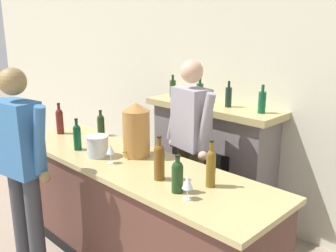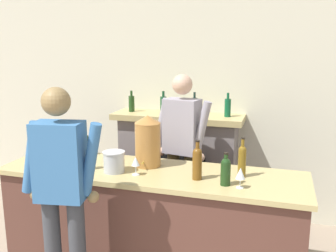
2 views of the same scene
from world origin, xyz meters
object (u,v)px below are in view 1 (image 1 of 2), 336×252
(wine_bottle_riesling_slim, at_px, (101,124))
(wine_bottle_cabernet_heavy, at_px, (211,167))
(ice_bucket_steel, at_px, (98,146))
(wine_bottle_merlot_tall, at_px, (159,160))
(person_customer, at_px, (23,169))
(wine_glass_front_left, at_px, (110,150))
(wine_bottle_chardonnay_pale, at_px, (177,175))
(copper_dispenser, at_px, (136,130))
(wine_bottle_burgundy_dark, at_px, (60,120))
(wine_bottle_rose_blush, at_px, (77,136))
(wine_glass_by_dispenser, at_px, (188,183))
(person_bartender, at_px, (190,146))
(fireplace_stone, at_px, (212,160))

(wine_bottle_riesling_slim, relative_size, wine_bottle_cabernet_heavy, 0.78)
(ice_bucket_steel, xyz_separation_m, wine_bottle_merlot_tall, (0.76, 0.03, 0.06))
(person_customer, xyz_separation_m, wine_glass_front_left, (0.35, 0.61, 0.10))
(ice_bucket_steel, distance_m, wine_bottle_chardonnay_pale, 1.01)
(person_customer, bearing_deg, copper_dispenser, 67.32)
(wine_bottle_burgundy_dark, bearing_deg, wine_bottle_merlot_tall, -3.75)
(wine_bottle_rose_blush, xyz_separation_m, wine_glass_front_left, (0.50, 0.00, -0.02))
(wine_bottle_merlot_tall, height_order, wine_glass_front_left, wine_bottle_merlot_tall)
(wine_bottle_cabernet_heavy, xyz_separation_m, wine_glass_front_left, (-0.89, -0.22, -0.04))
(copper_dispenser, relative_size, wine_glass_front_left, 2.93)
(wine_bottle_rose_blush, height_order, wine_glass_front_left, wine_bottle_rose_blush)
(ice_bucket_steel, relative_size, wine_glass_by_dispenser, 1.18)
(person_bartender, bearing_deg, ice_bucket_steel, -119.52)
(fireplace_stone, height_order, wine_bottle_cabernet_heavy, fireplace_stone)
(wine_glass_front_left, bearing_deg, wine_bottle_riesling_slim, 149.87)
(wine_bottle_riesling_slim, bearing_deg, fireplace_stone, 52.52)
(fireplace_stone, relative_size, wine_bottle_chardonnay_pale, 5.78)
(wine_glass_by_dispenser, bearing_deg, ice_bucket_steel, 176.52)
(fireplace_stone, relative_size, person_customer, 0.87)
(wine_bottle_rose_blush, bearing_deg, wine_bottle_chardonnay_pale, -0.45)
(ice_bucket_steel, xyz_separation_m, wine_bottle_chardonnay_pale, (1.00, -0.04, 0.03))
(wine_glass_by_dispenser, bearing_deg, person_customer, -156.02)
(copper_dispenser, xyz_separation_m, wine_bottle_rose_blush, (-0.52, -0.28, -0.11))
(wine_bottle_chardonnay_pale, bearing_deg, ice_bucket_steel, 177.87)
(wine_bottle_burgundy_dark, relative_size, wine_bottle_chardonnay_pale, 1.22)
(wine_bottle_cabernet_heavy, bearing_deg, wine_bottle_rose_blush, -170.78)
(wine_bottle_chardonnay_pale, bearing_deg, wine_bottle_cabernet_heavy, 65.87)
(wine_bottle_riesling_slim, xyz_separation_m, wine_bottle_cabernet_heavy, (1.62, -0.20, 0.03))
(wine_bottle_riesling_slim, distance_m, wine_bottle_merlot_tall, 1.32)
(wine_bottle_chardonnay_pale, bearing_deg, wine_bottle_riesling_slim, 163.88)
(person_bartender, height_order, ice_bucket_steel, person_bartender)
(wine_bottle_riesling_slim, xyz_separation_m, wine_bottle_chardonnay_pale, (1.52, -0.44, 0.00))
(person_customer, distance_m, wine_glass_by_dispenser, 1.39)
(wine_bottle_riesling_slim, relative_size, wine_glass_by_dispenser, 1.62)
(fireplace_stone, distance_m, wine_bottle_cabernet_heavy, 1.54)
(person_bartender, distance_m, wine_bottle_cabernet_heavy, 0.89)
(copper_dispenser, bearing_deg, wine_bottle_burgundy_dark, -174.05)
(wine_bottle_riesling_slim, relative_size, wine_bottle_chardonnay_pale, 1.00)
(wine_bottle_burgundy_dark, xyz_separation_m, wine_bottle_chardonnay_pale, (1.89, -0.17, -0.02))
(wine_glass_front_left, relative_size, wine_glass_by_dispenser, 0.98)
(person_bartender, relative_size, copper_dispenser, 3.78)
(copper_dispenser, xyz_separation_m, wine_bottle_riesling_slim, (-0.74, 0.15, -0.12))
(wine_bottle_burgundy_dark, height_order, wine_bottle_chardonnay_pale, wine_bottle_burgundy_dark)
(copper_dispenser, xyz_separation_m, wine_glass_front_left, (-0.02, -0.27, -0.13))
(fireplace_stone, distance_m, wine_bottle_chardonnay_pale, 1.67)
(wine_bottle_riesling_slim, bearing_deg, wine_bottle_rose_blush, -62.09)
(person_bartender, relative_size, wine_glass_by_dispenser, 10.83)
(fireplace_stone, bearing_deg, wine_bottle_cabernet_heavy, -52.59)
(wine_bottle_chardonnay_pale, distance_m, wine_glass_front_left, 0.79)
(wine_bottle_riesling_slim, height_order, wine_glass_by_dispenser, wine_bottle_riesling_slim)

